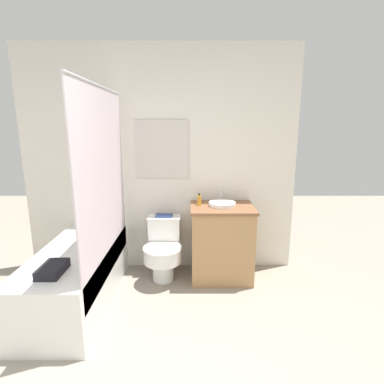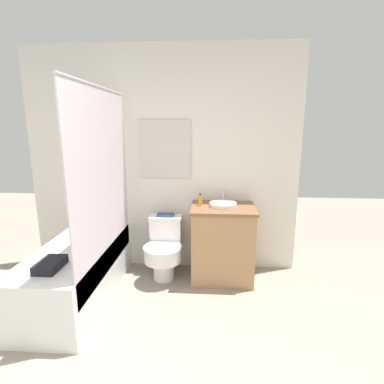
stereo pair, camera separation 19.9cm
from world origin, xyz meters
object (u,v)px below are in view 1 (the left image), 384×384
(sink, at_px, (222,204))
(soap_bottle, at_px, (199,200))
(toilet, at_px, (163,248))
(book_on_tank, at_px, (164,216))

(sink, bearing_deg, soap_bottle, 173.51)
(toilet, distance_m, book_on_tank, 0.36)
(soap_bottle, bearing_deg, sink, -6.49)
(sink, xyz_separation_m, book_on_tank, (-0.63, 0.11, -0.17))
(soap_bottle, bearing_deg, book_on_tank, 167.63)
(book_on_tank, bearing_deg, toilet, -90.00)
(toilet, bearing_deg, soap_bottle, 8.32)
(toilet, height_order, soap_bottle, soap_bottle)
(sink, bearing_deg, book_on_tank, 169.88)
(sink, height_order, book_on_tank, sink)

